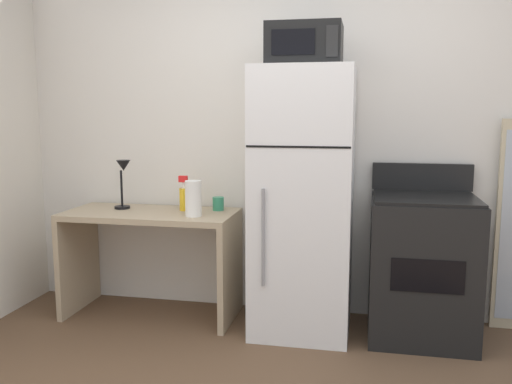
{
  "coord_description": "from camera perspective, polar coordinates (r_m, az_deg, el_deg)",
  "views": [
    {
      "loc": [
        0.35,
        -2.15,
        1.45
      ],
      "look_at": [
        -0.32,
        1.1,
        0.95
      ],
      "focal_mm": 37.97,
      "sensor_mm": 36.0,
      "label": 1
    }
  ],
  "objects": [
    {
      "name": "microwave",
      "position": [
        3.49,
        5.16,
        15.16
      ],
      "size": [
        0.46,
        0.35,
        0.26
      ],
      "color": "black",
      "rests_on": "refrigerator"
    },
    {
      "name": "refrigerator",
      "position": [
        3.54,
        4.98,
        -1.05
      ],
      "size": [
        0.63,
        0.66,
        1.72
      ],
      "color": "white",
      "rests_on": "ground"
    },
    {
      "name": "coffee_mug",
      "position": [
        3.84,
        -4.0,
        -1.24
      ],
      "size": [
        0.08,
        0.08,
        0.09
      ],
      "primitive_type": "cylinder",
      "color": "#338C66",
      "rests_on": "desk"
    },
    {
      "name": "oven_range",
      "position": [
        3.64,
        17.1,
        -7.5
      ],
      "size": [
        0.65,
        0.61,
        1.1
      ],
      "color": "black",
      "rests_on": "ground"
    },
    {
      "name": "spray_bottle",
      "position": [
        3.85,
        -7.61,
        -0.5
      ],
      "size": [
        0.06,
        0.06,
        0.25
      ],
      "color": "yellow",
      "rests_on": "desk"
    },
    {
      "name": "desk_lamp",
      "position": [
        3.97,
        -13.83,
        1.66
      ],
      "size": [
        0.14,
        0.12,
        0.35
      ],
      "color": "black",
      "rests_on": "desk"
    },
    {
      "name": "desk",
      "position": [
        3.91,
        -10.97,
        -5.26
      ],
      "size": [
        1.19,
        0.56,
        0.75
      ],
      "color": "tan",
      "rests_on": "ground"
    },
    {
      "name": "wall_back_white",
      "position": [
        3.87,
        6.48,
        6.28
      ],
      "size": [
        5.0,
        0.1,
        2.6
      ],
      "primitive_type": "cube",
      "color": "silver",
      "rests_on": "ground"
    },
    {
      "name": "paper_towel_roll",
      "position": [
        3.63,
        -6.62,
        -0.68
      ],
      "size": [
        0.11,
        0.11,
        0.24
      ],
      "primitive_type": "cylinder",
      "color": "white",
      "rests_on": "desk"
    }
  ]
}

